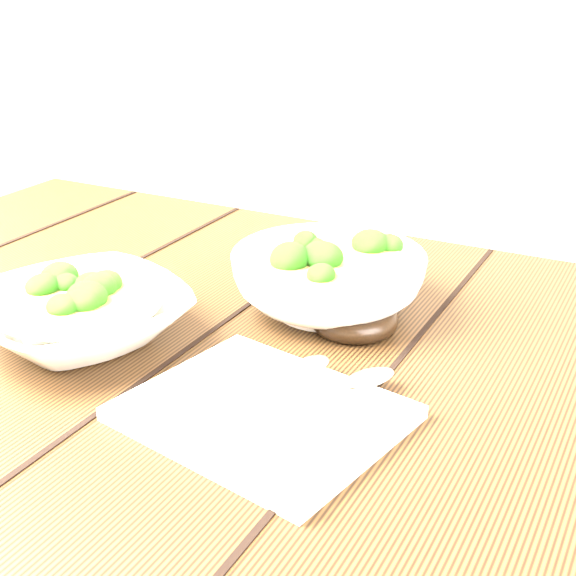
{
  "coord_description": "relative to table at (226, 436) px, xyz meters",
  "views": [
    {
      "loc": [
        0.41,
        -0.63,
        1.13
      ],
      "look_at": [
        0.05,
        0.05,
        0.8
      ],
      "focal_mm": 50.0,
      "sensor_mm": 36.0,
      "label": 1
    }
  ],
  "objects": [
    {
      "name": "soup_bowl_front",
      "position": [
        -0.13,
        -0.07,
        0.15
      ],
      "size": [
        0.28,
        0.28,
        0.06
      ],
      "color": "silver",
      "rests_on": "table"
    },
    {
      "name": "table",
      "position": [
        0.0,
        0.0,
        0.0
      ],
      "size": [
        1.2,
        0.8,
        0.75
      ],
      "color": "#35210F",
      "rests_on": "ground"
    },
    {
      "name": "spoon_left",
      "position": [
        0.11,
        -0.07,
        0.14
      ],
      "size": [
        0.06,
        0.18,
        0.01
      ],
      "color": "#ABA797",
      "rests_on": "napkin"
    },
    {
      "name": "trivet",
      "position": [
        0.11,
        0.09,
        0.13
      ],
      "size": [
        0.12,
        0.12,
        0.02
      ],
      "primitive_type": "torus",
      "rotation": [
        0.0,
        0.0,
        -0.39
      ],
      "color": "black",
      "rests_on": "table"
    },
    {
      "name": "napkin",
      "position": [
        0.11,
        -0.11,
        0.13
      ],
      "size": [
        0.25,
        0.22,
        0.01
      ],
      "primitive_type": "cube",
      "rotation": [
        0.0,
        0.0,
        -0.19
      ],
      "color": "beige",
      "rests_on": "table"
    },
    {
      "name": "spoon_right",
      "position": [
        0.16,
        -0.06,
        0.14
      ],
      "size": [
        0.1,
        0.17,
        0.01
      ],
      "color": "#ABA797",
      "rests_on": "napkin"
    },
    {
      "name": "soup_bowl_back",
      "position": [
        0.07,
        0.12,
        0.16
      ],
      "size": [
        0.24,
        0.24,
        0.08
      ],
      "color": "silver",
      "rests_on": "table"
    }
  ]
}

